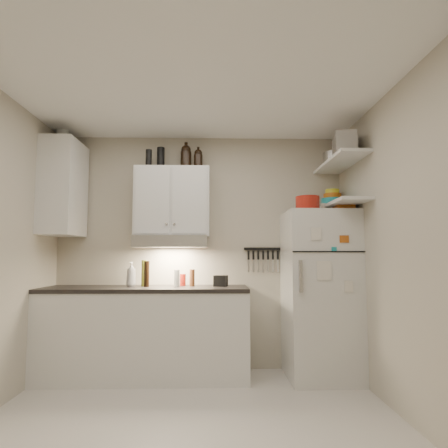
{
  "coord_description": "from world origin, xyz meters",
  "views": [
    {
      "loc": [
        0.16,
        -2.73,
        1.23
      ],
      "look_at": [
        0.25,
        0.9,
        1.55
      ],
      "focal_mm": 30.0,
      "sensor_mm": 36.0,
      "label": 1
    }
  ],
  "objects": [
    {
      "name": "floor",
      "position": [
        0.0,
        0.0,
        -0.01
      ],
      "size": [
        3.2,
        3.0,
        0.02
      ],
      "primitive_type": "cube",
      "color": "beige",
      "rests_on": "ground"
    },
    {
      "name": "ceiling",
      "position": [
        0.0,
        0.0,
        2.61
      ],
      "size": [
        3.2,
        3.0,
        0.02
      ],
      "primitive_type": "cube",
      "color": "white",
      "rests_on": "ground"
    },
    {
      "name": "back_wall",
      "position": [
        0.0,
        1.51,
        1.3
      ],
      "size": [
        3.2,
        0.02,
        2.6
      ],
      "primitive_type": "cube",
      "color": "#BCB4A1",
      "rests_on": "ground"
    },
    {
      "name": "right_wall",
      "position": [
        1.61,
        0.0,
        1.3
      ],
      "size": [
        0.02,
        3.0,
        2.6
      ],
      "primitive_type": "cube",
      "color": "#BCB4A1",
      "rests_on": "ground"
    },
    {
      "name": "base_cabinet",
      "position": [
        -0.55,
        1.2,
        0.44
      ],
      "size": [
        2.1,
        0.6,
        0.88
      ],
      "primitive_type": "cube",
      "color": "white",
      "rests_on": "floor"
    },
    {
      "name": "countertop",
      "position": [
        -0.55,
        1.2,
        0.9
      ],
      "size": [
        2.1,
        0.62,
        0.04
      ],
      "primitive_type": "cube",
      "color": "black",
      "rests_on": "base_cabinet"
    },
    {
      "name": "upper_cabinet",
      "position": [
        -0.3,
        1.33,
        1.83
      ],
      "size": [
        0.8,
        0.33,
        0.75
      ],
      "primitive_type": "cube",
      "color": "white",
      "rests_on": "back_wall"
    },
    {
      "name": "side_cabinet",
      "position": [
        -1.44,
        1.2,
        1.95
      ],
      "size": [
        0.33,
        0.55,
        1.0
      ],
      "primitive_type": "cube",
      "color": "white",
      "rests_on": "left_wall"
    },
    {
      "name": "range_hood",
      "position": [
        -0.3,
        1.27,
        1.39
      ],
      "size": [
        0.76,
        0.46,
        0.12
      ],
      "primitive_type": "cube",
      "color": "silver",
      "rests_on": "back_wall"
    },
    {
      "name": "fridge",
      "position": [
        1.25,
        1.16,
        0.85
      ],
      "size": [
        0.7,
        0.68,
        1.7
      ],
      "primitive_type": "cube",
      "color": "silver",
      "rests_on": "floor"
    },
    {
      "name": "shelf_hi",
      "position": [
        1.45,
        1.02,
        2.2
      ],
      "size": [
        0.3,
        0.95,
        0.03
      ],
      "primitive_type": "cube",
      "color": "white",
      "rests_on": "right_wall"
    },
    {
      "name": "shelf_lo",
      "position": [
        1.45,
        1.02,
        1.76
      ],
      "size": [
        0.3,
        0.95,
        0.03
      ],
      "primitive_type": "cube",
      "color": "white",
      "rests_on": "right_wall"
    },
    {
      "name": "knife_strip",
      "position": [
        0.7,
        1.49,
        1.32
      ],
      "size": [
        0.42,
        0.02,
        0.03
      ],
      "primitive_type": "cube",
      "color": "black",
      "rests_on": "back_wall"
    },
    {
      "name": "dutch_oven",
      "position": [
        1.1,
        1.0,
        1.77
      ],
      "size": [
        0.31,
        0.31,
        0.14
      ],
      "primitive_type": "cylinder",
      "rotation": [
        0.0,
        0.0,
        0.39
      ],
      "color": "#9D1D12",
      "rests_on": "fridge"
    },
    {
      "name": "book_stack",
      "position": [
        1.47,
        1.01,
        1.74
      ],
      "size": [
        0.19,
        0.23,
        0.07
      ],
      "primitive_type": "cube",
      "rotation": [
        0.0,
        0.0,
        -0.07
      ],
      "color": "#B15316",
      "rests_on": "fridge"
    },
    {
      "name": "spice_jar",
      "position": [
        1.3,
        1.14,
        1.74
      ],
      "size": [
        0.07,
        0.07,
        0.09
      ],
      "primitive_type": "cylinder",
      "rotation": [
        0.0,
        0.0,
        0.27
      ],
      "color": "silver",
      "rests_on": "fridge"
    },
    {
      "name": "stock_pot",
      "position": [
        1.52,
        1.38,
        2.31
      ],
      "size": [
        0.29,
        0.29,
        0.19
      ],
      "primitive_type": "cylinder",
      "rotation": [
        0.0,
        0.0,
        -0.11
      ],
      "color": "silver",
      "rests_on": "shelf_hi"
    },
    {
      "name": "tin_a",
      "position": [
        1.46,
        0.9,
        2.32
      ],
      "size": [
        0.23,
        0.21,
        0.21
      ],
      "primitive_type": "cube",
      "rotation": [
        0.0,
        0.0,
        -0.08
      ],
      "color": "#AAAAAD",
      "rests_on": "shelf_hi"
    },
    {
      "name": "tin_b",
      "position": [
        1.4,
        0.7,
        2.31
      ],
      "size": [
        0.22,
        0.22,
        0.19
      ],
      "primitive_type": "cube",
      "rotation": [
        0.0,
        0.0,
        -0.19
      ],
      "color": "#AAAAAD",
      "rests_on": "shelf_hi"
    },
    {
      "name": "bowl_teal",
      "position": [
        1.46,
        1.33,
        1.82
      ],
      "size": [
        0.24,
        0.24,
        0.1
      ],
      "primitive_type": "cylinder",
      "color": "teal",
      "rests_on": "shelf_lo"
    },
    {
      "name": "bowl_orange",
      "position": [
        1.47,
        1.36,
        1.9
      ],
      "size": [
        0.19,
        0.19,
        0.06
      ],
      "primitive_type": "cylinder",
      "color": "#C45D12",
      "rests_on": "bowl_teal"
    },
    {
      "name": "bowl_yellow",
      "position": [
        1.47,
        1.36,
        1.96
      ],
      "size": [
        0.15,
        0.15,
        0.05
      ],
      "primitive_type": "cylinder",
      "color": "gold",
      "rests_on": "bowl_orange"
    },
    {
      "name": "plates",
      "position": [
        1.49,
        1.09,
        1.8
      ],
      "size": [
        0.24,
        0.24,
        0.05
      ],
      "primitive_type": "cylinder",
      "rotation": [
        0.0,
        0.0,
        0.15
      ],
      "color": "teal",
      "rests_on": "shelf_lo"
    },
    {
      "name": "growler_a",
      "position": [
        -0.16,
        1.37,
        2.34
      ],
      "size": [
        0.14,
        0.14,
        0.28
      ],
      "primitive_type": null,
      "rotation": [
        0.0,
        0.0,
        -0.17
      ],
      "color": "black",
      "rests_on": "upper_cabinet"
    },
    {
      "name": "growler_b",
      "position": [
        -0.03,
        1.34,
        2.31
      ],
      "size": [
        0.1,
        0.1,
        0.23
      ],
      "primitive_type": null,
      "rotation": [
        0.0,
        0.0,
        0.01
      ],
      "color": "black",
      "rests_on": "upper_cabinet"
    },
    {
      "name": "thermos_a",
      "position": [
        -0.44,
        1.37,
        2.32
      ],
      "size": [
        0.1,
        0.1,
        0.25
      ],
      "primitive_type": "cylinder",
      "rotation": [
        0.0,
        0.0,
        0.16
      ],
      "color": "black",
      "rests_on": "upper_cabinet"
    },
    {
      "name": "thermos_b",
      "position": [
        -0.56,
        1.27,
        2.3
      ],
      "size": [
        0.08,
        0.08,
        0.19
      ],
      "primitive_type": "cylinder",
      "rotation": [
        0.0,
        0.0,
        0.26
      ],
      "color": "black",
      "rests_on": "upper_cabinet"
    },
    {
      "name": "side_jar",
      "position": [
        -1.5,
        1.27,
        2.54
      ],
      "size": [
        0.17,
        0.17,
        0.18
      ],
      "primitive_type": "cylinder",
      "rotation": [
        0.0,
        0.0,
        -0.36
      ],
      "color": "silver",
      "rests_on": "side_cabinet"
    },
    {
      "name": "soap_bottle",
      "position": [
        -0.72,
        1.24,
        1.06
      ],
      "size": [
        0.13,
        0.13,
        0.29
      ],
      "primitive_type": "imported",
      "rotation": [
        0.0,
        0.0,
        -0.23
      ],
      "color": "white",
      "rests_on": "countertop"
    },
    {
      "name": "pepper_mill",
      "position": [
        -0.08,
        1.27,
        1.01
      ],
      "size": [
        0.06,
        0.06,
        0.18
      ],
      "primitive_type": "cylinder",
      "rotation": [
        0.0,
        0.0,
        -0.09
      ],
      "color": "brown",
      "rests_on": "countertop"
    },
    {
      "name": "oil_bottle",
      "position": [
        -0.59,
        1.29,
        1.06
      ],
      "size": [
        0.06,
        0.06,
        0.27
      ],
      "primitive_type": "cylinder",
      "rotation": [
        0.0,
        0.0,
        0.17
      ],
      "color": "olive",
      "rests_on": "countertop"
    },
    {
      "name": "vinegar_bottle",
      "position": [
        -0.55,
        1.21,
        1.05
      ],
      "size": [
        0.07,
        0.07,
        0.27
      ],
      "primitive_type": "cylinder",
      "rotation": [
        0.0,
        0.0,
        0.43
      ],
      "color": "black",
      "rests_on": "countertop"
    },
    {
      "name": "clear_bottle",
      "position": [
        -0.24,
        1.21,
        1.01
      ],
      "size": [
        0.08,
        0.08,
        0.18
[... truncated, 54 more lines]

